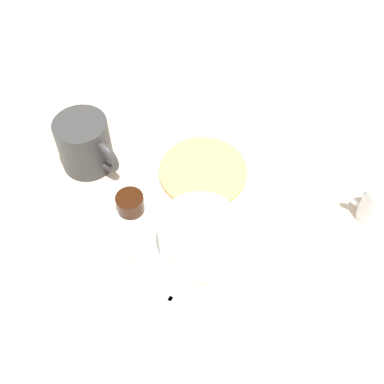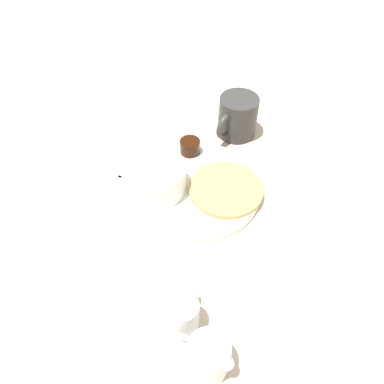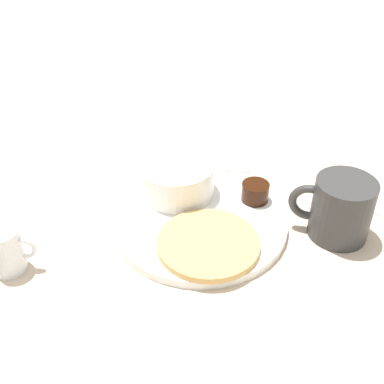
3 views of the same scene
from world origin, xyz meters
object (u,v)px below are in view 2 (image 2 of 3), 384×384
bowl (155,178)px  fork (125,171)px  coffee_mug (237,117)px  plate (194,188)px  creamer_pitcher_far (208,357)px  creamer_pitcher_near (183,314)px

bowl → fork: (0.02, -0.08, -0.04)m
fork → bowl: bearing=106.1°
coffee_mug → fork: 0.25m
plate → bowl: 0.08m
plate → bowl: size_ratio=2.22×
creamer_pitcher_far → fork: 0.39m
fork → creamer_pitcher_far: bearing=79.2°
bowl → fork: 0.09m
creamer_pitcher_near → fork: creamer_pitcher_near is taller
coffee_mug → bowl: bearing=13.6°
creamer_pitcher_near → creamer_pitcher_far: creamer_pitcher_far is taller
plate → bowl: (0.06, -0.03, 0.03)m
plate → fork: bearing=-53.4°
coffee_mug → creamer_pitcher_far: 0.48m
bowl → coffee_mug: (-0.22, -0.05, 0.00)m
plate → fork: (0.08, -0.11, -0.00)m
bowl → coffee_mug: coffee_mug is taller
bowl → creamer_pitcher_near: 0.25m
plate → creamer_pitcher_near: (0.15, 0.20, 0.03)m
plate → coffee_mug: size_ratio=2.23×
creamer_pitcher_near → plate: bearing=-127.1°
bowl → creamer_pitcher_far: bearing=72.2°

